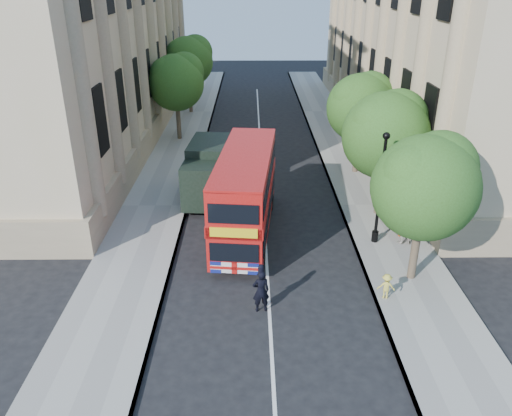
{
  "coord_description": "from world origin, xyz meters",
  "views": [
    {
      "loc": [
        -0.64,
        -14.02,
        11.21
      ],
      "look_at": [
        -0.45,
        4.98,
        2.3
      ],
      "focal_mm": 35.0,
      "sensor_mm": 36.0,
      "label": 1
    }
  ],
  "objects_px": {
    "lamp_post": "(380,193)",
    "box_van": "(209,173)",
    "double_decker_bus": "(246,192)",
    "woman_pedestrian": "(404,227)",
    "police_constable": "(261,291)"
  },
  "relations": [
    {
      "from": "woman_pedestrian",
      "to": "police_constable",
      "type": "bearing_deg",
      "value": 39.68
    },
    {
      "from": "double_decker_bus",
      "to": "woman_pedestrian",
      "type": "bearing_deg",
      "value": -3.81
    },
    {
      "from": "double_decker_bus",
      "to": "box_van",
      "type": "bearing_deg",
      "value": 121.59
    },
    {
      "from": "police_constable",
      "to": "lamp_post",
      "type": "bearing_deg",
      "value": -145.93
    },
    {
      "from": "lamp_post",
      "to": "box_van",
      "type": "height_order",
      "value": "lamp_post"
    },
    {
      "from": "lamp_post",
      "to": "double_decker_bus",
      "type": "bearing_deg",
      "value": 170.01
    },
    {
      "from": "lamp_post",
      "to": "police_constable",
      "type": "relative_size",
      "value": 3.03
    },
    {
      "from": "double_decker_bus",
      "to": "box_van",
      "type": "xyz_separation_m",
      "value": [
        -2.0,
        4.12,
        -0.66
      ]
    },
    {
      "from": "double_decker_bus",
      "to": "box_van",
      "type": "relative_size",
      "value": 1.57
    },
    {
      "from": "police_constable",
      "to": "woman_pedestrian",
      "type": "relative_size",
      "value": 1.07
    },
    {
      "from": "lamp_post",
      "to": "box_van",
      "type": "xyz_separation_m",
      "value": [
        -7.91,
        5.16,
        -1.02
      ]
    },
    {
      "from": "box_van",
      "to": "woman_pedestrian",
      "type": "distance_m",
      "value": 10.58
    },
    {
      "from": "police_constable",
      "to": "woman_pedestrian",
      "type": "bearing_deg",
      "value": -152.66
    },
    {
      "from": "woman_pedestrian",
      "to": "box_van",
      "type": "bearing_deg",
      "value": -27.06
    },
    {
      "from": "lamp_post",
      "to": "woman_pedestrian",
      "type": "distance_m",
      "value": 2.02
    }
  ]
}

